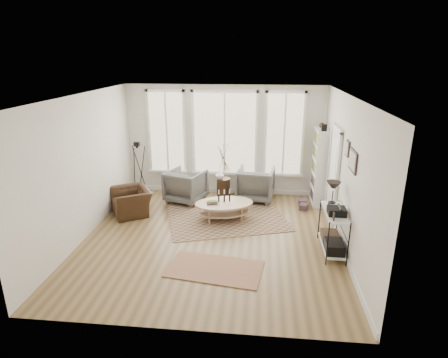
# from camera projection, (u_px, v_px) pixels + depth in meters

# --- Properties ---
(room) EXTENTS (5.50, 5.54, 2.90)m
(room) POSITION_uv_depth(u_px,v_px,m) (212.00, 172.00, 7.34)
(room) COLOR olive
(room) RESTS_ON ground
(bay_window) EXTENTS (4.14, 0.12, 2.24)m
(bay_window) POSITION_uv_depth(u_px,v_px,m) (225.00, 135.00, 9.82)
(bay_window) COLOR beige
(bay_window) RESTS_ON ground
(door) EXTENTS (0.09, 1.06, 2.22)m
(door) POSITION_uv_depth(u_px,v_px,m) (333.00, 174.00, 8.25)
(door) COLOR silver
(door) RESTS_ON ground
(bookcase) EXTENTS (0.31, 0.85, 2.06)m
(bookcase) POSITION_uv_depth(u_px,v_px,m) (320.00, 167.00, 9.33)
(bookcase) COLOR white
(bookcase) RESTS_ON ground
(low_shelf) EXTENTS (0.38, 1.08, 1.30)m
(low_shelf) POSITION_uv_depth(u_px,v_px,m) (333.00, 227.00, 7.10)
(low_shelf) COLOR white
(low_shelf) RESTS_ON ground
(wall_art) EXTENTS (0.04, 0.88, 0.44)m
(wall_art) POSITION_uv_depth(u_px,v_px,m) (351.00, 158.00, 6.67)
(wall_art) COLOR black
(wall_art) RESTS_ON ground
(rug_main) EXTENTS (3.11, 2.67, 0.01)m
(rug_main) POSITION_uv_depth(u_px,v_px,m) (227.00, 218.00, 8.72)
(rug_main) COLOR brown
(rug_main) RESTS_ON ground
(rug_runner) EXTENTS (1.78, 1.16, 0.01)m
(rug_runner) POSITION_uv_depth(u_px,v_px,m) (215.00, 269.00, 6.64)
(rug_runner) COLOR brown
(rug_runner) RESTS_ON ground
(coffee_table) EXTENTS (1.50, 1.17, 0.61)m
(coffee_table) POSITION_uv_depth(u_px,v_px,m) (224.00, 206.00, 8.54)
(coffee_table) COLOR tan
(coffee_table) RESTS_ON ground
(armchair_left) EXTENTS (1.13, 1.15, 0.83)m
(armchair_left) POSITION_uv_depth(u_px,v_px,m) (186.00, 186.00, 9.62)
(armchair_left) COLOR #60605B
(armchair_left) RESTS_ON ground
(armchair_right) EXTENTS (1.02, 1.05, 0.85)m
(armchair_right) POSITION_uv_depth(u_px,v_px,m) (255.00, 184.00, 9.71)
(armchair_right) COLOR #60605B
(armchair_right) RESTS_ON ground
(side_table) EXTENTS (0.36, 0.36, 1.51)m
(side_table) POSITION_uv_depth(u_px,v_px,m) (223.00, 172.00, 9.72)
(side_table) COLOR #342113
(side_table) RESTS_ON ground
(vase) EXTENTS (0.26, 0.26, 0.22)m
(vase) POSITION_uv_depth(u_px,v_px,m) (220.00, 175.00, 9.69)
(vase) COLOR silver
(vase) RESTS_ON side_table
(accent_chair) EXTENTS (1.24, 1.20, 0.61)m
(accent_chair) POSITION_uv_depth(u_px,v_px,m) (131.00, 201.00, 8.87)
(accent_chair) COLOR #342113
(accent_chair) RESTS_ON ground
(tripod_camera) EXTENTS (0.51, 0.51, 1.46)m
(tripod_camera) POSITION_uv_depth(u_px,v_px,m) (139.00, 171.00, 9.93)
(tripod_camera) COLOR black
(tripod_camera) RESTS_ON ground
(book_stack_near) EXTENTS (0.20, 0.26, 0.16)m
(book_stack_near) POSITION_uv_depth(u_px,v_px,m) (303.00, 202.00, 9.41)
(book_stack_near) COLOR brown
(book_stack_near) RESTS_ON ground
(book_stack_far) EXTENTS (0.25, 0.27, 0.14)m
(book_stack_far) POSITION_uv_depth(u_px,v_px,m) (304.00, 207.00, 9.16)
(book_stack_far) COLOR brown
(book_stack_far) RESTS_ON ground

